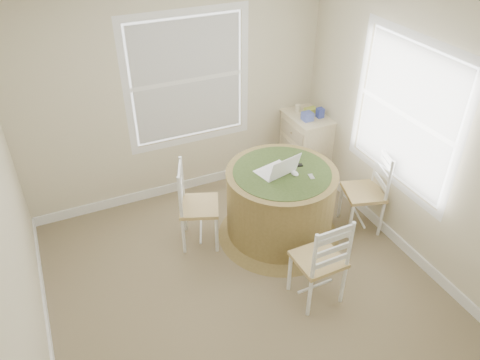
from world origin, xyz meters
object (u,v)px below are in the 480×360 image
chair_near (319,259)px  laptop (277,170)px  chair_left (199,206)px  round_table (280,202)px  corner_chest (306,145)px  chair_right (363,192)px

chair_near → laptop: bearing=-94.4°
chair_left → laptop: laptop is taller
round_table → corner_chest: size_ratio=1.58×
chair_right → corner_chest: size_ratio=1.12×
chair_near → laptop: 1.01m
chair_left → chair_near: 1.39m
chair_left → corner_chest: bearing=-46.8°
chair_near → round_table: bearing=-98.0°
round_table → laptop: 0.42m
chair_near → laptop: size_ratio=2.23×
chair_left → chair_right: 1.80m
laptop → corner_chest: (0.95, 0.96, -0.44)m
round_table → corner_chest: (0.89, 0.96, -0.03)m
chair_right → laptop: 1.06m
round_table → chair_left: 0.86m
chair_left → chair_right: (1.72, -0.51, 0.00)m
round_table → chair_left: (-0.82, 0.26, 0.02)m
corner_chest → chair_near: bearing=-118.8°
chair_right → laptop: laptop is taller
chair_left → chair_near: bearing=-128.0°
round_table → laptop: (-0.06, 0.00, 0.42)m
corner_chest → chair_left: bearing=-158.7°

